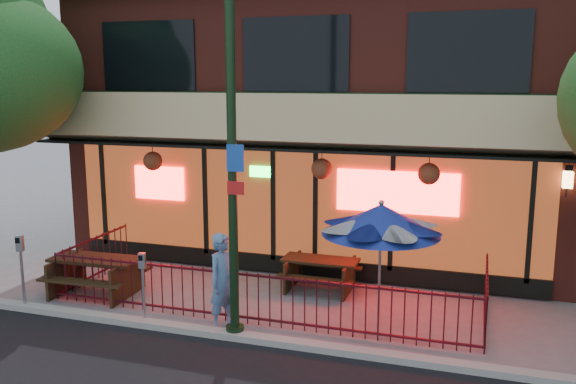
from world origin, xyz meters
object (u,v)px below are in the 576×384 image
(street_light, at_px, (232,160))
(picnic_table_left, at_px, (96,270))
(picnic_table_right, at_px, (320,269))
(parking_meter_near, at_px, (143,276))
(patio_umbrella, at_px, (381,219))
(parking_meter_far, at_px, (21,260))
(pedestrian, at_px, (223,282))

(street_light, xyz_separation_m, picnic_table_left, (-3.60, 1.10, -2.62))
(street_light, height_order, picnic_table_right, street_light)
(street_light, distance_m, parking_meter_near, 2.87)
(picnic_table_left, xyz_separation_m, parking_meter_near, (1.79, -1.10, 0.40))
(patio_umbrella, height_order, parking_meter_near, patio_umbrella)
(patio_umbrella, distance_m, parking_meter_near, 4.45)
(picnic_table_left, distance_m, patio_umbrella, 6.14)
(parking_meter_near, bearing_deg, patio_umbrella, 14.81)
(street_light, bearing_deg, parking_meter_near, 179.92)
(picnic_table_right, xyz_separation_m, parking_meter_near, (-2.63, -2.80, 0.47))
(picnic_table_left, bearing_deg, parking_meter_far, -125.53)
(street_light, height_order, picnic_table_left, street_light)
(pedestrian, relative_size, parking_meter_near, 1.31)
(picnic_table_left, xyz_separation_m, patio_umbrella, (5.95, 0.00, 1.52))
(pedestrian, distance_m, parking_meter_near, 1.51)
(patio_umbrella, bearing_deg, picnic_table_right, 132.07)
(patio_umbrella, bearing_deg, picnic_table_left, 180.00)
(picnic_table_right, distance_m, parking_meter_far, 6.02)
(street_light, relative_size, picnic_table_left, 3.62)
(parking_meter_far, bearing_deg, parking_meter_near, 1.74)
(street_light, relative_size, parking_meter_far, 4.65)
(picnic_table_left, relative_size, picnic_table_right, 1.20)
(parking_meter_near, bearing_deg, picnic_table_right, 46.83)
(street_light, distance_m, pedestrian, 2.29)
(picnic_table_right, xyz_separation_m, patio_umbrella, (1.53, -1.70, 1.59))
(patio_umbrella, height_order, pedestrian, patio_umbrella)
(street_light, relative_size, pedestrian, 3.92)
(parking_meter_near, bearing_deg, pedestrian, 9.94)
(picnic_table_left, height_order, parking_meter_near, parking_meter_near)
(street_light, bearing_deg, picnic_table_right, 73.78)
(pedestrian, relative_size, parking_meter_far, 1.19)
(parking_meter_near, xyz_separation_m, parking_meter_far, (-2.63, -0.08, 0.09))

